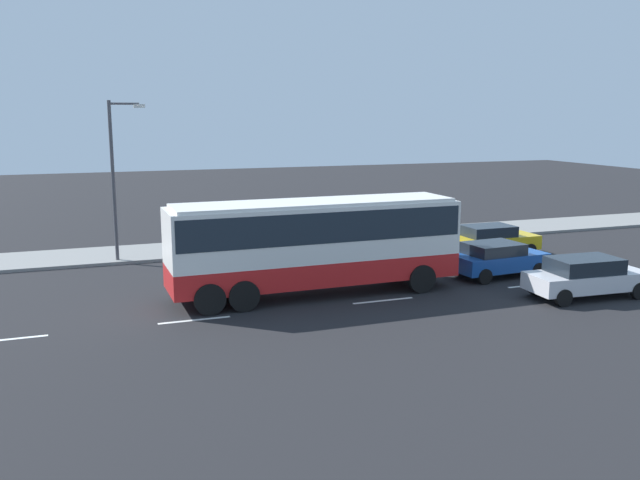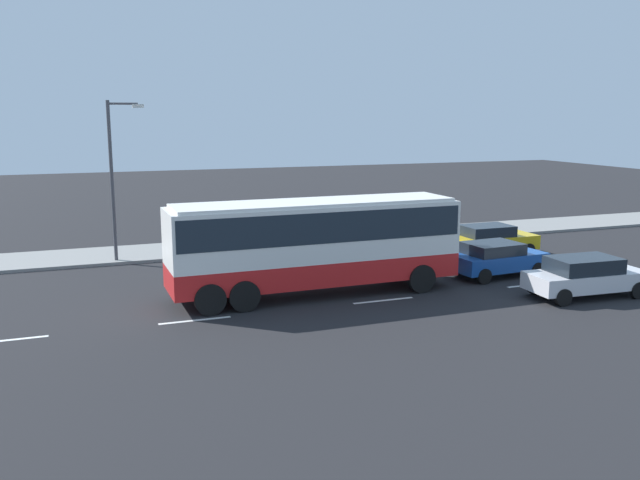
{
  "view_description": "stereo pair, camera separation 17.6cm",
  "coord_description": "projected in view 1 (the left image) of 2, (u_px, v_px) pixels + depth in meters",
  "views": [
    {
      "loc": [
        -7.18,
        -23.66,
        6.74
      ],
      "look_at": [
        1.42,
        -0.16,
        2.06
      ],
      "focal_mm": 37.68,
      "sensor_mm": 36.0,
      "label": 1
    },
    {
      "loc": [
        -7.35,
        -23.6,
        6.74
      ],
      "look_at": [
        1.42,
        -0.16,
        2.06
      ],
      "focal_mm": 37.68,
      "sensor_mm": 36.0,
      "label": 2
    }
  ],
  "objects": [
    {
      "name": "lane_centreline",
      "position": [
        215.0,
        318.0,
        22.58
      ],
      "size": [
        27.33,
        0.16,
        0.01
      ],
      "color": "white",
      "rests_on": "ground_plane"
    },
    {
      "name": "pedestrian_at_crossing",
      "position": [
        365.0,
        225.0,
        35.21
      ],
      "size": [
        0.32,
        0.32,
        1.56
      ],
      "rotation": [
        0.0,
        0.0,
        2.02
      ],
      "color": "brown",
      "rests_on": "sidewalk_curb"
    },
    {
      "name": "car_yellow_taxi",
      "position": [
        492.0,
        239.0,
        32.45
      ],
      "size": [
        4.27,
        1.91,
        1.49
      ],
      "rotation": [
        0.0,
        0.0,
        -0.0
      ],
      "color": "gold",
      "rests_on": "ground_plane"
    },
    {
      "name": "car_blue_saloon",
      "position": [
        497.0,
        258.0,
        28.28
      ],
      "size": [
        4.19,
        2.26,
        1.45
      ],
      "rotation": [
        0.0,
        0.0,
        0.07
      ],
      "color": "#194799",
      "rests_on": "ground_plane"
    },
    {
      "name": "car_silver_hatch",
      "position": [
        586.0,
        276.0,
        25.03
      ],
      "size": [
        4.66,
        2.09,
        1.52
      ],
      "rotation": [
        0.0,
        0.0,
        -0.05
      ],
      "color": "silver",
      "rests_on": "ground_plane"
    },
    {
      "name": "pedestrian_near_curb",
      "position": [
        308.0,
        224.0,
        35.41
      ],
      "size": [
        0.32,
        0.32,
        1.55
      ],
      "rotation": [
        0.0,
        0.0,
        2.16
      ],
      "color": "brown",
      "rests_on": "sidewalk_curb"
    },
    {
      "name": "ground_plane",
      "position": [
        284.0,
        295.0,
        25.5
      ],
      "size": [
        120.0,
        120.0,
        0.0
      ],
      "primitive_type": "plane",
      "color": "black"
    },
    {
      "name": "coach_bus",
      "position": [
        315.0,
        237.0,
        25.14
      ],
      "size": [
        11.03,
        2.8,
        3.59
      ],
      "rotation": [
        0.0,
        0.0,
        0.01
      ],
      "color": "red",
      "rests_on": "ground_plane"
    },
    {
      "name": "street_lamp",
      "position": [
        116.0,
        170.0,
        30.25
      ],
      "size": [
        1.63,
        0.24,
        7.22
      ],
      "color": "#47474C",
      "rests_on": "sidewalk_curb"
    },
    {
      "name": "sidewalk_curb",
      "position": [
        229.0,
        247.0,
        34.22
      ],
      "size": [
        80.0,
        4.0,
        0.15
      ],
      "primitive_type": "cube",
      "color": "gray",
      "rests_on": "ground_plane"
    }
  ]
}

